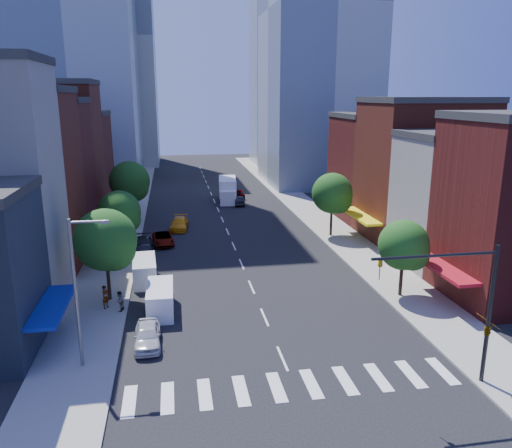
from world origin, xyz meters
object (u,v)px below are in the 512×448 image
at_px(parked_car_second, 142,252).
at_px(pedestrian_far, 119,301).
at_px(box_truck, 228,190).
at_px(cargo_van_far, 145,271).
at_px(pedestrian_near, 106,297).
at_px(traffic_car_oncoming, 238,201).
at_px(parked_car_third, 163,239).
at_px(taxi, 179,224).
at_px(parked_car_front, 147,335).
at_px(parked_car_rear, 143,244).
at_px(cargo_van_near, 160,300).
at_px(traffic_car_far, 238,194).

relative_size(parked_car_second, pedestrian_far, 2.51).
distance_m(parked_car_second, box_truck, 28.86).
bearing_deg(cargo_van_far, pedestrian_near, -119.19).
bearing_deg(traffic_car_oncoming, parked_car_third, 58.71).
bearing_deg(parked_car_second, taxi, 65.87).
bearing_deg(traffic_car_oncoming, parked_car_second, 59.99).
bearing_deg(parked_car_front, parked_car_rear, 92.24).
height_order(cargo_van_near, pedestrian_near, cargo_van_near).
height_order(cargo_van_far, taxi, cargo_van_far).
bearing_deg(cargo_van_near, parked_car_front, -98.32).
height_order(parked_car_second, pedestrian_far, pedestrian_far).
relative_size(cargo_van_near, traffic_car_oncoming, 1.22).
xyz_separation_m(parked_car_third, traffic_car_far, (11.48, 23.83, 0.03)).
height_order(box_truck, pedestrian_far, box_truck).
bearing_deg(pedestrian_near, cargo_van_far, 4.53).
relative_size(taxi, traffic_car_oncoming, 1.22).
distance_m(parked_car_front, parked_car_third, 22.82).
relative_size(pedestrian_near, pedestrian_far, 1.15).
xyz_separation_m(parked_car_rear, cargo_van_far, (0.56, -9.36, 0.35)).
relative_size(cargo_van_far, traffic_car_far, 1.25).
distance_m(traffic_car_far, pedestrian_far, 43.71).
relative_size(parked_car_second, box_truck, 0.45).
bearing_deg(cargo_van_near, pedestrian_far, 172.64).
distance_m(cargo_van_far, taxi, 17.64).
distance_m(traffic_car_far, pedestrian_near, 43.37).
bearing_deg(pedestrian_far, box_truck, -177.64).
xyz_separation_m(traffic_car_far, box_truck, (-1.93, -2.02, 0.94)).
xyz_separation_m(parked_car_rear, box_truck, (11.55, 23.67, 0.95)).
distance_m(parked_car_third, cargo_van_far, 11.32).
xyz_separation_m(parked_car_front, taxi, (2.64, 28.90, -0.00)).
relative_size(cargo_van_near, cargo_van_far, 0.97).
bearing_deg(box_truck, parked_car_second, -108.03).
relative_size(parked_car_rear, traffic_car_oncoming, 1.16).
bearing_deg(traffic_car_oncoming, parked_car_rear, 56.82).
relative_size(parked_car_front, cargo_van_far, 0.84).
relative_size(cargo_van_far, pedestrian_near, 2.74).
xyz_separation_m(parked_car_second, cargo_van_far, (0.56, -6.60, 0.37)).
bearing_deg(pedestrian_near, box_truck, 10.94).
bearing_deg(traffic_car_far, parked_car_third, 60.65).
relative_size(parked_car_front, pedestrian_near, 2.30).
distance_m(parked_car_second, parked_car_third, 5.04).
height_order(parked_car_second, cargo_van_near, cargo_van_near).
xyz_separation_m(taxi, traffic_car_far, (9.60, 17.73, -0.03)).
height_order(parked_car_front, traffic_car_far, parked_car_front).
distance_m(cargo_van_far, traffic_car_oncoming, 32.17).
distance_m(parked_car_front, cargo_van_far, 11.60).
distance_m(cargo_van_near, pedestrian_far, 3.03).
bearing_deg(parked_car_front, taxi, 83.64).
bearing_deg(traffic_car_oncoming, box_truck, -70.98).
height_order(cargo_van_near, traffic_car_oncoming, cargo_van_near).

